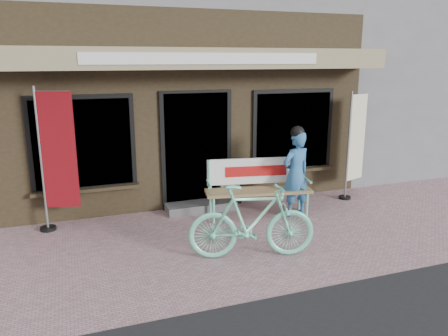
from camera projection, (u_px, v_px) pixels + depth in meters
name	position (u px, v px, depth m)	size (l,w,h in m)	color
ground	(235.00, 247.00, 6.56)	(70.00, 70.00, 0.00)	#AE858C
storefront	(160.00, 48.00, 10.37)	(7.00, 6.77, 6.00)	black
neighbor_right_near	(425.00, 57.00, 13.69)	(10.00, 7.00, 5.60)	slate
bench	(257.00, 183.00, 7.79)	(1.93, 0.81, 1.02)	#72DFB9
person	(296.00, 172.00, 7.73)	(0.62, 0.47, 1.63)	teal
bicycle	(252.00, 221.00, 6.10)	(0.50, 1.79, 1.07)	#72DFB9
nobori_red	(56.00, 158.00, 6.93)	(0.70, 0.32, 2.35)	gray
nobori_cream	(355.00, 143.00, 8.69)	(0.63, 0.33, 2.15)	gray
menu_stand	(230.00, 181.00, 8.42)	(0.45, 0.17, 0.89)	black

